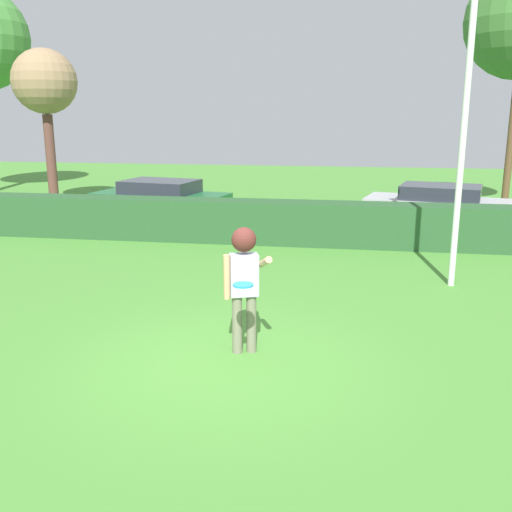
# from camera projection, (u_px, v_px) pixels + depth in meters

# --- Properties ---
(ground_plane) EXTENTS (60.00, 60.00, 0.00)m
(ground_plane) POSITION_uv_depth(u_px,v_px,m) (224.00, 360.00, 7.89)
(ground_plane) COLOR #4C8D36
(person) EXTENTS (0.72, 0.66, 1.79)m
(person) POSITION_uv_depth(u_px,v_px,m) (244.00, 274.00, 7.88)
(person) COLOR gray
(person) RESTS_ON ground
(frisbee) EXTENTS (0.26, 0.26, 0.02)m
(frisbee) POSITION_uv_depth(u_px,v_px,m) (243.00, 285.00, 7.14)
(frisbee) COLOR #268CE5
(lamppost) EXTENTS (0.24, 0.24, 6.87)m
(lamppost) POSITION_uv_depth(u_px,v_px,m) (467.00, 86.00, 10.43)
(lamppost) COLOR silver
(lamppost) RESTS_ON ground
(hedge_row) EXTENTS (23.35, 0.90, 1.09)m
(hedge_row) POSITION_uv_depth(u_px,v_px,m) (286.00, 223.00, 14.86)
(hedge_row) COLOR #29532B
(hedge_row) RESTS_ON ground
(parked_car_green) EXTENTS (4.44, 2.44, 1.25)m
(parked_car_green) POSITION_uv_depth(u_px,v_px,m) (161.00, 198.00, 18.09)
(parked_car_green) COLOR #1E6633
(parked_car_green) RESTS_ON ground
(parked_car_silver) EXTENTS (4.48, 2.62, 1.25)m
(parked_car_silver) POSITION_uv_depth(u_px,v_px,m) (440.00, 204.00, 16.86)
(parked_car_silver) COLOR #B7B7BC
(parked_car_silver) RESTS_ON ground
(bare_elm_tree) EXTENTS (2.22, 2.22, 5.46)m
(bare_elm_tree) POSITION_uv_depth(u_px,v_px,m) (45.00, 84.00, 20.06)
(bare_elm_tree) COLOR brown
(bare_elm_tree) RESTS_ON ground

